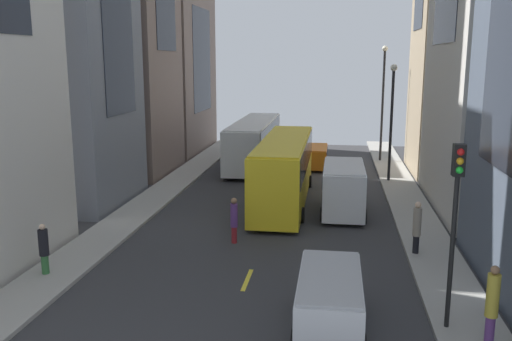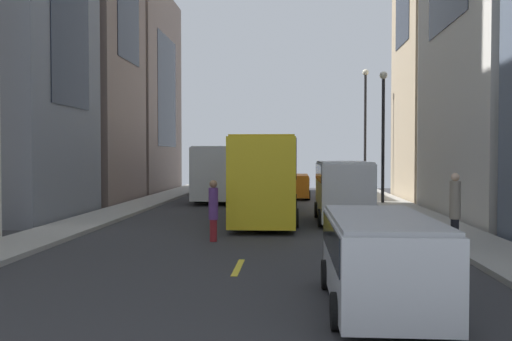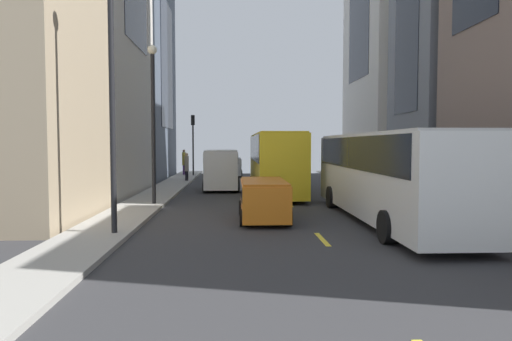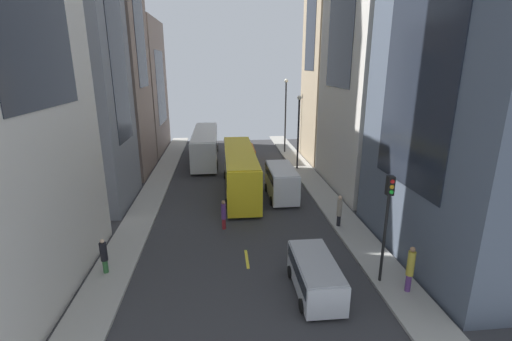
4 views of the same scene
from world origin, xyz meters
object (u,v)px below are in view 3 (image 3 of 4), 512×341
object	(u,v)px
traffic_light_near_corner	(193,133)
pedestrian_crossing_mid	(349,165)
pedestrian_walking_far	(184,161)
delivery_van_white	(222,167)
city_bus_white	(386,169)
car_orange_0	(264,197)
pedestrian_waiting_curb	(285,169)
car_silver_1	(231,165)
streetcar_yellow	(274,158)
pedestrian_crossing_near	(187,166)

from	to	relation	value
traffic_light_near_corner	pedestrian_crossing_mid	bearing A→B (deg)	171.31
pedestrian_walking_far	delivery_van_white	bearing A→B (deg)	129.30
city_bus_white	pedestrian_crossing_mid	xyz separation A→B (m)	(-4.35, -22.79, -0.87)
car_orange_0	pedestrian_waiting_curb	distance (m)	17.75
car_silver_1	pedestrian_walking_far	size ratio (longest dim) A/B	1.87
streetcar_yellow	pedestrian_crossing_mid	distance (m)	14.33
pedestrian_waiting_curb	pedestrian_crossing_near	xyz separation A→B (m)	(7.60, -0.59, 0.20)
city_bus_white	car_orange_0	bearing A→B (deg)	-5.76
car_silver_1	pedestrian_crossing_mid	bearing A→B (deg)	166.37
car_orange_0	pedestrian_waiting_curb	bearing A→B (deg)	-99.10
delivery_van_white	car_orange_0	size ratio (longest dim) A/B	1.23
pedestrian_crossing_mid	pedestrian_walking_far	world-z (taller)	pedestrian_walking_far
pedestrian_crossing_mid	pedestrian_walking_far	bearing A→B (deg)	176.45
car_silver_1	pedestrian_walking_far	bearing A→B (deg)	-7.07
car_orange_0	pedestrian_crossing_mid	size ratio (longest dim) A/B	2.19
delivery_van_white	pedestrian_crossing_near	world-z (taller)	delivery_van_white
pedestrian_waiting_curb	pedestrian_crossing_near	bearing A→B (deg)	-87.94
delivery_van_white	car_orange_0	distance (m)	12.35
city_bus_white	pedestrian_waiting_curb	distance (m)	18.11
pedestrian_waiting_curb	traffic_light_near_corner	xyz separation A→B (m)	(7.65, -6.91, 2.86)
streetcar_yellow	pedestrian_waiting_curb	world-z (taller)	streetcar_yellow
streetcar_yellow	car_silver_1	distance (m)	14.88
car_orange_0	car_silver_1	bearing A→B (deg)	-86.75
streetcar_yellow	pedestrian_crossing_near	size ratio (longest dim) A/B	5.68
delivery_van_white	pedestrian_walking_far	world-z (taller)	delivery_van_white
delivery_van_white	pedestrian_crossing_mid	world-z (taller)	delivery_van_white
pedestrian_waiting_curb	traffic_light_near_corner	size ratio (longest dim) A/B	0.37
pedestrian_walking_far	pedestrian_crossing_mid	bearing A→B (deg)	-168.64
pedestrian_walking_far	pedestrian_waiting_curb	bearing A→B (deg)	160.61
pedestrian_crossing_near	streetcar_yellow	bearing A→B (deg)	-115.72
city_bus_white	pedestrian_waiting_curb	bearing A→B (deg)	-84.26
city_bus_white	pedestrian_crossing_mid	world-z (taller)	city_bus_white
car_orange_0	traffic_light_near_corner	xyz separation A→B (m)	(4.84, -24.44, 3.04)
traffic_light_near_corner	pedestrian_walking_far	bearing A→B (deg)	-45.37
pedestrian_walking_far	traffic_light_near_corner	xyz separation A→B (m)	(-0.93, 0.95, 2.57)
pedestrian_crossing_mid	pedestrian_crossing_near	size ratio (longest dim) A/B	0.88
city_bus_white	delivery_van_white	xyz separation A→B (m)	(6.55, -12.65, -0.50)
pedestrian_walking_far	traffic_light_near_corner	size ratio (longest dim) A/B	0.43
traffic_light_near_corner	car_orange_0	bearing A→B (deg)	101.20
city_bus_white	pedestrian_waiting_curb	size ratio (longest dim) A/B	6.23
streetcar_yellow	car_silver_1	size ratio (longest dim) A/B	2.82
pedestrian_crossing_mid	traffic_light_near_corner	distance (m)	14.24
pedestrian_walking_far	traffic_light_near_corner	bearing A→B (deg)	157.70
delivery_van_white	car_silver_1	size ratio (longest dim) A/B	1.18
car_orange_0	pedestrian_waiting_curb	world-z (taller)	pedestrian_waiting_curb
city_bus_white	car_orange_0	size ratio (longest dim) A/B	3.06
pedestrian_waiting_curb	pedestrian_walking_far	bearing A→B (deg)	-125.97
car_silver_1	pedestrian_crossing_near	world-z (taller)	pedestrian_crossing_near
car_silver_1	car_orange_0	bearing A→B (deg)	93.25
city_bus_white	car_silver_1	xyz separation A→B (m)	(6.02, -25.31, -1.00)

